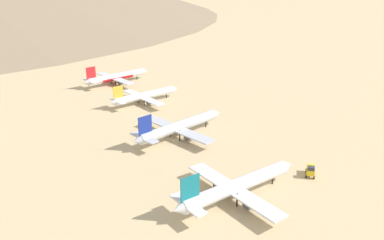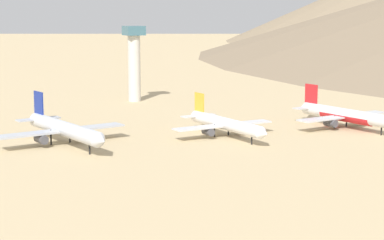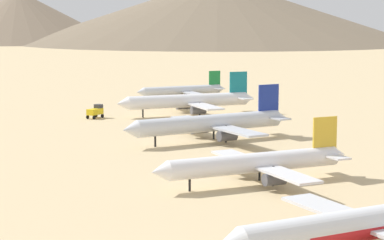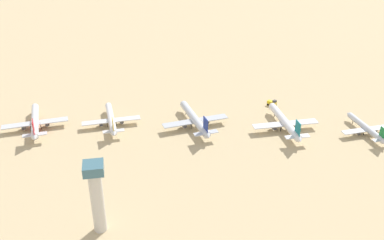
# 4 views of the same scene
# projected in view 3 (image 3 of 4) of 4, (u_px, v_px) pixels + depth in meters

# --- Properties ---
(ground_plane) EXTENTS (1800.00, 1800.00, 0.00)m
(ground_plane) POSITION_uv_depth(u_px,v_px,m) (221.00, 140.00, 173.16)
(ground_plane) COLOR tan
(parked_jet_0) EXTENTS (34.26, 27.88, 9.88)m
(parked_jet_0) POSITION_uv_depth(u_px,v_px,m) (183.00, 90.00, 258.24)
(parked_jet_0) COLOR silver
(parked_jet_0) RESTS_ON ground
(parked_jet_1) EXTENTS (43.45, 35.21, 12.55)m
(parked_jet_1) POSITION_uv_depth(u_px,v_px,m) (190.00, 101.00, 217.02)
(parked_jet_1) COLOR white
(parked_jet_1) RESTS_ON ground
(parked_jet_2) EXTENTS (43.99, 35.96, 12.72)m
(parked_jet_2) POSITION_uv_depth(u_px,v_px,m) (212.00, 123.00, 170.35)
(parked_jet_2) COLOR silver
(parked_jet_2) RESTS_ON ground
(parked_jet_3) EXTENTS (38.34, 31.18, 11.05)m
(parked_jet_3) POSITION_uv_depth(u_px,v_px,m) (257.00, 163.00, 126.55)
(parked_jet_3) COLOR white
(parked_jet_3) RESTS_ON ground
(parked_jet_4) EXTENTS (41.62, 33.95, 12.01)m
(parked_jet_4) POSITION_uv_depth(u_px,v_px,m) (369.00, 223.00, 88.41)
(parked_jet_4) COLOR silver
(parked_jet_4) RESTS_ON ground
(service_truck) EXTENTS (5.57, 5.29, 3.90)m
(service_truck) POSITION_uv_depth(u_px,v_px,m) (96.00, 111.00, 210.57)
(service_truck) COLOR yellow
(service_truck) RESTS_ON ground
(desert_hill_0) EXTENTS (461.43, 461.43, 74.44)m
(desert_hill_0) POSITION_uv_depth(u_px,v_px,m) (218.00, 11.00, 850.64)
(desert_hill_0) COLOR #70604C
(desert_hill_0) RESTS_ON ground
(desert_hill_5) EXTENTS (237.13, 237.13, 61.24)m
(desert_hill_5) POSITION_uv_depth(u_px,v_px,m) (18.00, 17.00, 861.79)
(desert_hill_5) COLOR #7A6854
(desert_hill_5) RESTS_ON ground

